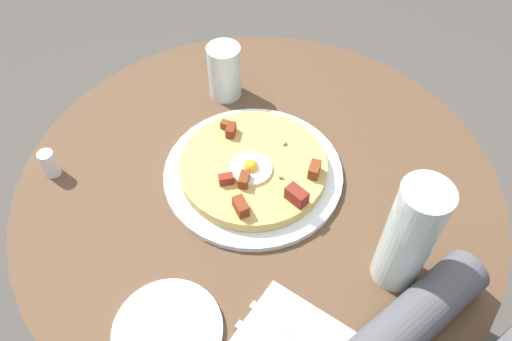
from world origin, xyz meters
TOP-DOWN VIEW (x-y plane):
  - ground_plane at (0.00, 0.00)m, footprint 6.00×6.00m
  - dining_table at (0.00, 0.00)m, footprint 0.88×0.88m
  - pizza_plate at (-0.02, 0.00)m, footprint 0.33×0.33m
  - breakfast_pizza at (-0.01, -0.00)m, footprint 0.27×0.27m
  - bread_plate at (0.14, -0.28)m, footprint 0.16×0.16m
  - knife at (0.27, -0.13)m, footprint 0.17×0.07m
  - water_glass at (-0.23, 0.09)m, footprint 0.07×0.07m
  - water_bottle at (0.27, 0.06)m, footprint 0.07×0.07m
  - salt_shaker at (-0.24, -0.29)m, footprint 0.03×0.03m

SIDE VIEW (x-z plane):
  - ground_plane at x=0.00m, z-range 0.00..0.00m
  - dining_table at x=0.00m, z-range 0.20..0.95m
  - bread_plate at x=0.14m, z-range 0.75..0.76m
  - pizza_plate at x=-0.02m, z-range 0.75..0.77m
  - knife at x=0.27m, z-range 0.76..0.76m
  - breakfast_pizza at x=-0.01m, z-range 0.75..0.80m
  - salt_shaker at x=-0.24m, z-range 0.75..0.81m
  - water_glass at x=-0.23m, z-range 0.75..0.87m
  - water_bottle at x=0.27m, z-range 0.75..0.96m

